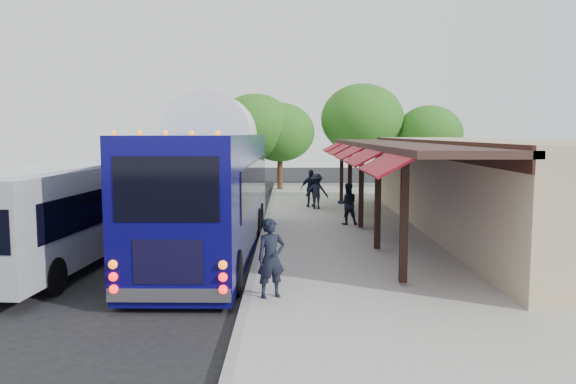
% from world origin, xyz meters
% --- Properties ---
extents(ground, '(90.00, 90.00, 0.00)m').
position_xyz_m(ground, '(0.00, 0.00, 0.00)').
color(ground, black).
rests_on(ground, ground).
extents(sidewalk, '(10.00, 40.00, 0.15)m').
position_xyz_m(sidewalk, '(5.00, 4.00, 0.07)').
color(sidewalk, '#9E9B93').
rests_on(sidewalk, ground).
extents(curb, '(0.20, 40.00, 0.16)m').
position_xyz_m(curb, '(0.05, 4.00, 0.07)').
color(curb, gray).
rests_on(curb, ground).
extents(station_shelter, '(8.15, 20.00, 3.60)m').
position_xyz_m(station_shelter, '(8.38, 4.00, 1.85)').
color(station_shelter, tan).
rests_on(station_shelter, ground).
extents(coach_bus, '(2.85, 12.79, 4.07)m').
position_xyz_m(coach_bus, '(-1.45, 0.45, 2.19)').
color(coach_bus, '#0A0756').
rests_on(coach_bus, ground).
extents(city_bus, '(3.19, 11.11, 2.95)m').
position_xyz_m(city_bus, '(-5.40, -0.47, 1.63)').
color(city_bus, gray).
rests_on(city_bus, ground).
extents(ped_a, '(0.77, 0.64, 1.79)m').
position_xyz_m(ped_a, '(0.60, -5.00, 1.05)').
color(ped_a, black).
rests_on(ped_a, sidewalk).
extents(ped_b, '(0.87, 0.70, 1.69)m').
position_xyz_m(ped_b, '(3.38, 5.10, 0.99)').
color(ped_b, black).
rests_on(ped_b, sidewalk).
extents(ped_c, '(1.14, 0.60, 1.86)m').
position_xyz_m(ped_c, '(2.14, 10.51, 1.08)').
color(ped_c, black).
rests_on(ped_c, sidewalk).
extents(ped_d, '(1.22, 0.86, 1.72)m').
position_xyz_m(ped_d, '(2.37, 9.81, 1.01)').
color(ped_d, black).
rests_on(ped_d, sidewalk).
extents(sign_board, '(0.11, 0.48, 1.06)m').
position_xyz_m(sign_board, '(4.05, 1.66, 0.87)').
color(sign_board, black).
rests_on(sign_board, sidewalk).
extents(tree_left, '(4.55, 4.55, 5.82)m').
position_xyz_m(tree_left, '(0.43, 19.53, 3.88)').
color(tree_left, '#382314').
rests_on(tree_left, ground).
extents(tree_mid, '(5.58, 5.58, 7.14)m').
position_xyz_m(tree_mid, '(5.97, 20.69, 4.76)').
color(tree_mid, '#382314').
rests_on(tree_mid, ground).
extents(tree_right, '(4.44, 4.44, 5.69)m').
position_xyz_m(tree_right, '(10.43, 20.40, 3.79)').
color(tree_right, '#382314').
rests_on(tree_right, ground).
extents(tree_far, '(4.97, 4.97, 6.36)m').
position_xyz_m(tree_far, '(-1.16, 19.04, 4.24)').
color(tree_far, '#382314').
rests_on(tree_far, ground).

